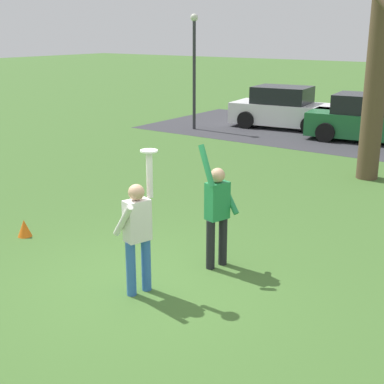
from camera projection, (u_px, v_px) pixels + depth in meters
ground_plane at (148, 284)px, 8.15m from camera, size 120.00×120.00×0.00m
person_catcher at (137, 230)px, 7.61m from camera, size 0.48×0.59×2.08m
person_defender at (217, 209)px, 8.48m from camera, size 0.55×0.63×2.04m
frisbee_disc at (149, 151)px, 7.42m from camera, size 0.24×0.24×0.02m
parked_car_white at (284, 109)px, 20.98m from camera, size 4.29×2.41×1.59m
parked_car_green at (369, 120)px, 18.43m from camera, size 4.29×2.41×1.59m
parking_strip at (364, 138)px, 19.07m from camera, size 16.35×6.40×0.01m
bare_tree_tall at (377, 56)px, 13.08m from camera, size 1.94×1.96×6.57m
lamppost_by_lot at (194, 61)px, 20.09m from camera, size 0.28×0.28×4.26m
field_cone_orange at (24, 228)px, 9.99m from camera, size 0.26×0.26×0.32m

